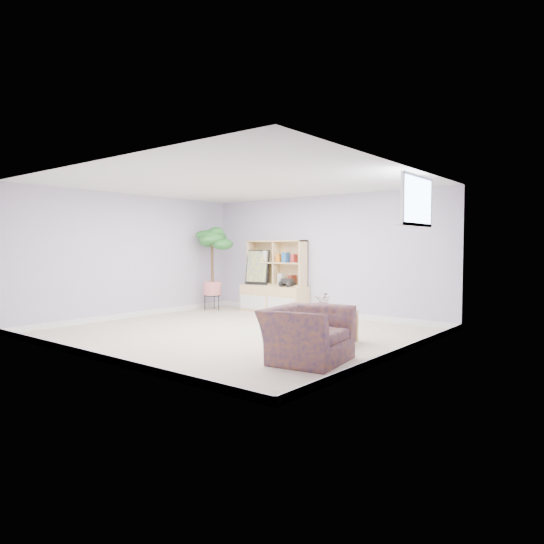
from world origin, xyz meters
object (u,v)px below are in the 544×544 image
Objects in this scene: coffee_table at (315,326)px; floor_tree at (212,268)px; storage_unit at (274,276)px; armchair at (307,331)px.

coffee_table is 4.04m from floor_tree.
armchair is at bearing -46.32° from storage_unit.
storage_unit is 1.50× the size of armchair.
armchair is (0.62, -1.11, 0.15)m from coffee_table.
storage_unit is at bearing 128.41° from coffee_table.
storage_unit reaches higher than coffee_table.
storage_unit is 3.21m from coffee_table.
storage_unit is at bearing 23.43° from floor_tree.
floor_tree is 1.81× the size of armchair.
floor_tree is at bearing -156.57° from storage_unit.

